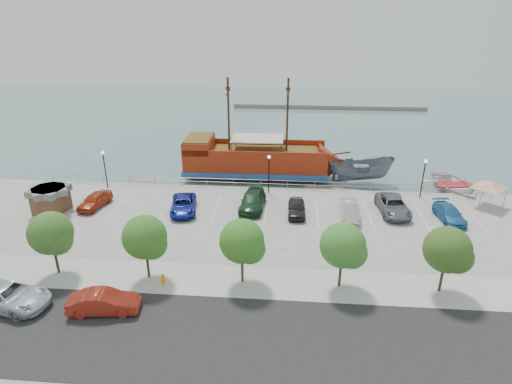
{
  "coord_description": "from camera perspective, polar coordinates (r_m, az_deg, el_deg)",
  "views": [
    {
      "loc": [
        2.15,
        -36.0,
        18.42
      ],
      "look_at": [
        -1.0,
        2.0,
        2.0
      ],
      "focal_mm": 30.0,
      "sensor_mm": 36.0,
      "label": 1
    }
  ],
  "objects": [
    {
      "name": "parked_car_e",
      "position": [
        41.45,
        5.43,
        -2.11
      ],
      "size": [
        1.7,
        4.15,
        1.41
      ],
      "primitive_type": "imported",
      "rotation": [
        0.0,
        0.0,
        0.01
      ],
      "color": "black",
      "rests_on": "land_slab"
    },
    {
      "name": "fire_hydrant",
      "position": [
        32.18,
        -12.28,
        -11.26
      ],
      "size": [
        0.29,
        0.29,
        0.82
      ],
      "rotation": [
        0.0,
        0.0,
        -0.2
      ],
      "color": "#EC9600",
      "rests_on": "sidewalk"
    },
    {
      "name": "shed",
      "position": [
        46.25,
        -25.73,
        -0.82
      ],
      "size": [
        3.5,
        3.5,
        2.5
      ],
      "rotation": [
        0.0,
        0.0,
        -0.17
      ],
      "color": "brown",
      "rests_on": "land_slab"
    },
    {
      "name": "tree_c",
      "position": [
        31.63,
        -14.41,
        -6.07
      ],
      "size": [
        3.3,
        3.2,
        5.0
      ],
      "color": "#473321",
      "rests_on": "sidewalk"
    },
    {
      "name": "parked_car_c",
      "position": [
        42.46,
        -9.65,
        -1.7
      ],
      "size": [
        3.24,
        5.47,
        1.43
      ],
      "primitive_type": "imported",
      "rotation": [
        0.0,
        0.0,
        0.18
      ],
      "color": "navy",
      "rests_on": "land_slab"
    },
    {
      "name": "lamp_post_left",
      "position": [
        49.51,
        -19.59,
        3.7
      ],
      "size": [
        0.36,
        0.36,
        4.28
      ],
      "color": "black",
      "rests_on": "land_slab"
    },
    {
      "name": "street_sedan",
      "position": [
        30.51,
        -19.62,
        -13.66
      ],
      "size": [
        4.75,
        2.18,
        1.51
      ],
      "primitive_type": "imported",
      "rotation": [
        0.0,
        0.0,
        1.7
      ],
      "color": "#9F2618",
      "rests_on": "street"
    },
    {
      "name": "street",
      "position": [
        27.26,
        -1.09,
        -19.17
      ],
      "size": [
        100.0,
        8.0,
        0.04
      ],
      "primitive_type": "cube",
      "color": "black",
      "rests_on": "land_slab"
    },
    {
      "name": "tree_b",
      "position": [
        34.49,
        -25.53,
        -5.18
      ],
      "size": [
        3.3,
        3.2,
        5.0
      ],
      "color": "#473321",
      "rests_on": "sidewalk"
    },
    {
      "name": "tree_f",
      "position": [
        31.96,
        24.4,
        -7.24
      ],
      "size": [
        3.3,
        3.2,
        5.0
      ],
      "color": "#473321",
      "rests_on": "sidewalk"
    },
    {
      "name": "tree_d",
      "position": [
        30.16,
        -1.63,
        -6.8
      ],
      "size": [
        3.3,
        3.2,
        5.0
      ],
      "color": "#473321",
      "rests_on": "sidewalk"
    },
    {
      "name": "lamp_post_mid",
      "position": [
        45.28,
        1.73,
        3.3
      ],
      "size": [
        0.36,
        0.36,
        4.28
      ],
      "color": "black",
      "rests_on": "land_slab"
    },
    {
      "name": "parked_car_g",
      "position": [
        43.65,
        17.81,
        -1.74
      ],
      "size": [
        2.87,
        5.71,
        1.55
      ],
      "primitive_type": "imported",
      "rotation": [
        0.0,
        0.0,
        0.05
      ],
      "color": "slate",
      "rests_on": "land_slab"
    },
    {
      "name": "dock_east",
      "position": [
        50.86,
        19.39,
        -0.32
      ],
      "size": [
        6.59,
        3.07,
        0.36
      ],
      "primitive_type": "cube",
      "rotation": [
        0.0,
        0.0,
        0.2
      ],
      "color": "slate",
      "rests_on": "ground"
    },
    {
      "name": "parked_car_d",
      "position": [
        42.52,
        -0.45,
        -1.19
      ],
      "size": [
        2.57,
        5.62,
        1.59
      ],
      "primitive_type": "imported",
      "rotation": [
        0.0,
        0.0,
        -0.06
      ],
      "color": "#193A1F",
      "rests_on": "land_slab"
    },
    {
      "name": "speedboat",
      "position": [
        53.19,
        24.91,
        0.53
      ],
      "size": [
        6.76,
        8.53,
        1.59
      ],
      "primitive_type": "imported",
      "rotation": [
        0.0,
        0.0,
        0.18
      ],
      "color": "white",
      "rests_on": "ground"
    },
    {
      "name": "street_van",
      "position": [
        33.66,
        -30.22,
        -11.87
      ],
      "size": [
        6.13,
        3.57,
        1.61
      ],
      "primitive_type": "imported",
      "rotation": [
        0.0,
        0.0,
        1.41
      ],
      "color": "silver",
      "rests_on": "street"
    },
    {
      "name": "dock_mid",
      "position": [
        49.39,
        10.41,
        -0.01
      ],
      "size": [
        7.38,
        3.55,
        0.41
      ],
      "primitive_type": "cube",
      "rotation": [
        0.0,
        0.0,
        -0.22
      ],
      "color": "slate",
      "rests_on": "ground"
    },
    {
      "name": "far_shore",
      "position": [
        93.29,
        9.65,
        11.21
      ],
      "size": [
        40.0,
        3.0,
        0.8
      ],
      "primitive_type": "cube",
      "color": "gray",
      "rests_on": "ground"
    },
    {
      "name": "canopy_tent",
      "position": [
        48.29,
        28.77,
        1.37
      ],
      "size": [
        3.98,
        3.98,
        3.15
      ],
      "rotation": [
        0.0,
        0.0,
        0.06
      ],
      "color": "slate",
      "rests_on": "land_slab"
    },
    {
      "name": "patrol_boat",
      "position": [
        52.42,
        13.81,
        2.63
      ],
      "size": [
        8.1,
        3.83,
        3.02
      ],
      "primitive_type": "imported",
      "rotation": [
        0.0,
        0.0,
        1.69
      ],
      "color": "slate",
      "rests_on": "ground"
    },
    {
      "name": "seawall_railing",
      "position": [
        47.36,
        1.79,
        1.09
      ],
      "size": [
        50.0,
        0.06,
        1.0
      ],
      "color": "gray",
      "rests_on": "land_slab"
    },
    {
      "name": "parked_car_f",
      "position": [
        41.77,
        12.36,
        -2.31
      ],
      "size": [
        1.69,
        4.56,
        1.49
      ],
      "primitive_type": "imported",
      "rotation": [
        0.0,
        0.0,
        -0.02
      ],
      "color": "beige",
      "rests_on": "land_slab"
    },
    {
      "name": "sidewalk",
      "position": [
        31.92,
        0.01,
        -11.9
      ],
      "size": [
        100.0,
        4.0,
        0.05
      ],
      "primitive_type": "cube",
      "color": "#B5B4AE",
      "rests_on": "land_slab"
    },
    {
      "name": "parked_car_a",
      "position": [
        45.73,
        -20.71,
        -1.05
      ],
      "size": [
        2.56,
        4.56,
        1.46
      ],
      "primitive_type": "imported",
      "rotation": [
        0.0,
        0.0,
        -0.2
      ],
      "color": "#AA3619",
      "rests_on": "land_slab"
    },
    {
      "name": "parked_car_h",
      "position": [
        44.11,
        24.38,
        -2.65
      ],
      "size": [
        2.36,
        4.8,
        1.34
      ],
      "primitive_type": "imported",
      "rotation": [
        0.0,
        0.0,
        0.11
      ],
      "color": "teal",
      "rests_on": "land_slab"
    },
    {
      "name": "dock_west",
      "position": [
        51.58,
        -13.38,
        0.73
      ],
      "size": [
        6.63,
        3.99,
        0.37
      ],
      "primitive_type": "cube",
      "rotation": [
        0.0,
        0.0,
        -0.36
      ],
      "color": "slate",
      "rests_on": "ground"
    },
    {
      "name": "pirate_ship",
      "position": [
        52.64,
        1.53,
        4.12
      ],
      "size": [
        20.24,
        5.94,
        12.72
      ],
      "rotation": [
        0.0,
        0.0,
        0.02
      ],
      "color": "maroon",
      "rests_on": "ground"
    },
    {
      "name": "tree_e",
      "position": [
        30.28,
        11.77,
        -7.21
      ],
      "size": [
        3.3,
        3.2,
        5.0
      ],
      "color": "#473321",
      "rests_on": "sidewalk"
    },
    {
      "name": "lamp_post_right",
      "position": [
        47.3,
        21.49,
        2.52
      ],
      "size": [
        0.36,
        0.36,
        4.28
      ],
      "color": "black",
      "rests_on": "land_slab"
    },
    {
      "name": "ground",
      "position": [
        40.96,
        1.17,
        -5.01
      ],
      "size": [
        160.0,
        160.0,
        0.0
      ],
      "primitive_type": "plane",
      "color": "slate"
    }
  ]
}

